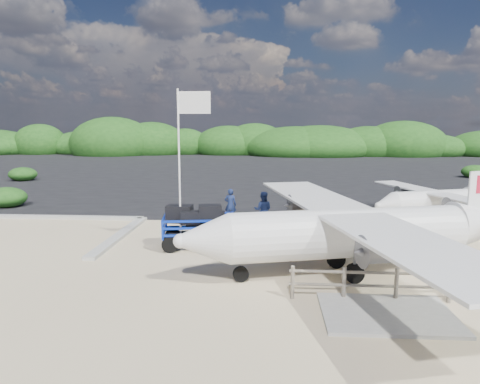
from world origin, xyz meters
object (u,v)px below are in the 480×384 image
Objects in this scene: flagpole at (181,249)px; signboard at (310,264)px; crew_b at (263,210)px; aircraft_small at (171,166)px; baggage_cart at (199,247)px; aircraft_large at (415,187)px; crew_a at (230,205)px; crew_c at (305,212)px.

signboard is at bearing -17.11° from flagpole.
crew_b is 0.26× the size of aircraft_small.
aircraft_large is (14.91, 18.55, 0.00)m from baggage_cart.
signboard is 5.69m from crew_b.
flagpole is 5.62m from crew_a.
signboard is 1.10× the size of crew_c.
signboard is at bearing 91.83° from aircraft_small.
aircraft_small is at bearing -69.19° from crew_a.
baggage_cart is 1.74× the size of crew_b.
baggage_cart is 0.50× the size of flagpole.
crew_a is at bearing 135.86° from signboard.
flagpole reaches higher than crew_b.
flagpole is 3.78× the size of signboard.
flagpole is 0.44× the size of aircraft_large.
crew_c is 0.22× the size of aircraft_small.
flagpole reaches higher than crew_a.
crew_b is (3.33, 3.72, 0.92)m from flagpole.
flagpole is 5.41m from signboard.
crew_b reaches higher than crew_a.
crew_b is 1.19× the size of crew_c.
crew_c is (4.69, 3.83, 0.78)m from baggage_cart.
aircraft_small is at bearing -87.48° from crew_c.
aircraft_large is at bearing -124.47° from crew_b.
flagpole is at bearing 52.91° from crew_b.
flagpole is 36.10m from aircraft_small.
aircraft_large reaches higher than crew_a.
flagpole is 6.82m from crew_c.
aircraft_large is at bearing 50.22° from flagpole.
crew_c is (2.09, 0.35, -0.15)m from crew_b.
aircraft_small is at bearing 103.50° from flagpole.
crew_a is at bearing 72.43° from baggage_cart.
baggage_cart reaches higher than signboard.
baggage_cart is at bearing 37.31° from aircraft_large.
signboard is at bearing 119.70° from crew_a.
crew_a is 0.94× the size of crew_b.
crew_c is at bearing 31.13° from baggage_cart.
crew_a is (-3.59, 6.91, 0.87)m from signboard.
crew_b is at bearing -12.09° from crew_c.
aircraft_large reaches higher than signboard.
signboard is 7.84m from crew_a.
aircraft_large is (10.22, 14.72, -0.78)m from crew_c.
signboard is 0.99× the size of crew_a.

